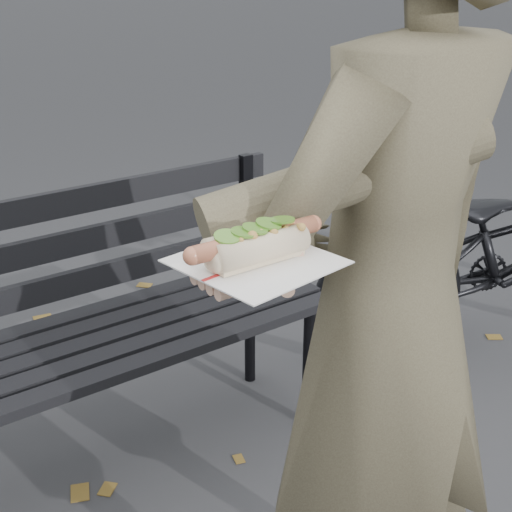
{
  "coord_description": "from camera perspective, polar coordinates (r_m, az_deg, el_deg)",
  "views": [
    {
      "loc": [
        -0.56,
        -0.81,
        1.51
      ],
      "look_at": [
        -0.04,
        -0.09,
        1.13
      ],
      "focal_mm": 50.0,
      "sensor_mm": 36.0,
      "label": 1
    }
  ],
  "objects": [
    {
      "name": "person",
      "position": [
        1.37,
        10.39,
        -5.01
      ],
      "size": [
        0.69,
        0.51,
        1.74
      ],
      "primitive_type": "imported",
      "rotation": [
        0.0,
        0.0,
        3.29
      ],
      "color": "#47402F",
      "rests_on": "ground"
    },
    {
      "name": "held_hotdog",
      "position": [
        1.11,
        5.74,
        4.82
      ],
      "size": [
        0.62,
        0.31,
        0.2
      ],
      "color": "#47402F"
    },
    {
      "name": "park_bench",
      "position": [
        2.16,
        -14.05,
        -4.84
      ],
      "size": [
        1.5,
        0.44,
        0.88
      ],
      "color": "black",
      "rests_on": "ground"
    }
  ]
}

